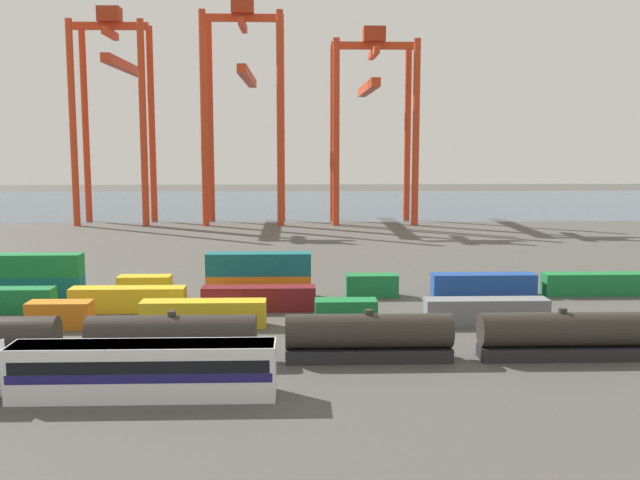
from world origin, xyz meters
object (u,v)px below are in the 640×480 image
(shipping_container_18, at_px, (594,284))
(passenger_train, at_px, (3,369))
(gantry_crane_central, at_px, (245,92))
(gantry_crane_east, at_px, (372,105))
(freight_tank_row, at_px, (172,338))
(shipping_container_16, at_px, (372,285))
(shipping_container_8, at_px, (128,299))
(gantry_crane_west, at_px, (115,93))
(shipping_container_14, at_px, (259,286))

(shipping_container_18, bearing_deg, passenger_train, -148.67)
(passenger_train, relative_size, gantry_crane_central, 0.77)
(gantry_crane_central, distance_m, gantry_crane_east, 28.96)
(passenger_train, xyz_separation_m, freight_tank_row, (10.26, 8.35, -0.14))
(shipping_container_16, bearing_deg, passenger_train, -130.80)
(shipping_container_8, height_order, gantry_crane_central, gantry_crane_central)
(passenger_train, relative_size, shipping_container_8, 3.13)
(passenger_train, distance_m, gantry_crane_east, 125.67)
(shipping_container_16, distance_m, gantry_crane_east, 87.74)
(passenger_train, bearing_deg, gantry_crane_west, 99.65)
(shipping_container_8, xyz_separation_m, shipping_container_14, (13.52, 6.88, 0.00))
(gantry_crane_east, bearing_deg, gantry_crane_central, 178.72)
(shipping_container_16, xyz_separation_m, gantry_crane_west, (-49.14, 83.65, 27.61))
(gantry_crane_west, relative_size, gantry_crane_east, 1.09)
(passenger_train, relative_size, shipping_container_14, 3.13)
(shipping_container_16, bearing_deg, freight_tank_row, -126.62)
(shipping_container_8, xyz_separation_m, shipping_container_18, (53.03, 6.88, 0.00))
(shipping_container_16, bearing_deg, gantry_crane_central, 103.57)
(shipping_container_14, bearing_deg, passenger_train, -115.34)
(freight_tank_row, xyz_separation_m, gantry_crane_central, (-1.44, 109.72, 27.41))
(shipping_container_16, bearing_deg, shipping_container_14, 180.00)
(shipping_container_18, bearing_deg, shipping_container_14, 180.00)
(freight_tank_row, height_order, shipping_container_8, freight_tank_row)
(freight_tank_row, xyz_separation_m, shipping_container_16, (18.90, 25.43, -0.70))
(shipping_container_8, distance_m, gantry_crane_west, 97.28)
(passenger_train, xyz_separation_m, gantry_crane_central, (8.82, 118.07, 27.27))
(shipping_container_8, height_order, gantry_crane_east, gantry_crane_east)
(passenger_train, xyz_separation_m, gantry_crane_east, (37.62, 117.42, 24.29))
(shipping_container_8, height_order, shipping_container_18, same)
(shipping_container_16, relative_size, shipping_container_18, 0.50)
(shipping_container_16, bearing_deg, shipping_container_8, -165.54)
(shipping_container_18, bearing_deg, gantry_crane_central, 118.98)
(passenger_train, distance_m, gantry_crane_central, 121.50)
(freight_tank_row, relative_size, shipping_container_16, 12.87)
(shipping_container_14, distance_m, shipping_container_16, 13.17)
(freight_tank_row, distance_m, gantry_crane_west, 116.36)
(shipping_container_16, xyz_separation_m, gantry_crane_east, (8.46, 83.64, 25.14))
(freight_tank_row, relative_size, shipping_container_8, 6.42)
(freight_tank_row, distance_m, gantry_crane_east, 115.08)
(shipping_container_16, height_order, shipping_container_18, same)
(shipping_container_16, xyz_separation_m, gantry_crane_central, (-20.34, 84.28, 28.11))
(shipping_container_8, bearing_deg, freight_tank_row, -67.23)
(gantry_crane_central, bearing_deg, shipping_container_18, -61.02)
(passenger_train, bearing_deg, shipping_container_16, 49.20)
(gantry_crane_east, bearing_deg, passenger_train, -107.77)
(shipping_container_14, relative_size, shipping_container_18, 1.00)
(shipping_container_16, bearing_deg, shipping_container_18, 0.00)
(shipping_container_14, relative_size, gantry_crane_west, 0.26)
(shipping_container_8, bearing_deg, gantry_crane_central, 86.02)
(gantry_crane_west, bearing_deg, shipping_container_18, -47.94)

